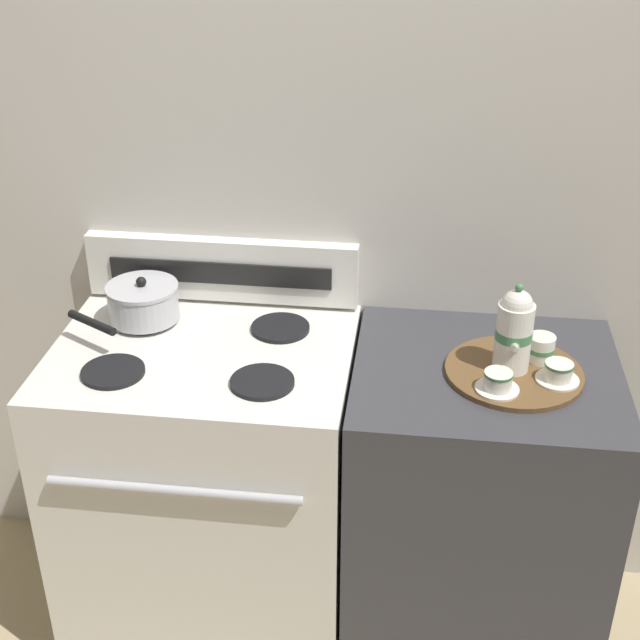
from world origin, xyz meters
TOP-DOWN VIEW (x-y plane):
  - ground_plane at (0.00, 0.00)m, footprint 6.00×6.00m
  - wall_back at (0.00, 0.33)m, footprint 6.00×0.05m
  - stove at (-0.34, -0.00)m, footprint 0.79×0.63m
  - control_panel at (-0.34, 0.28)m, footprint 0.77×0.05m
  - side_counter at (0.40, 0.00)m, footprint 0.67×0.60m
  - saucepan at (-0.53, 0.13)m, footprint 0.26×0.30m
  - serving_tray at (0.46, -0.02)m, footprint 0.34×0.34m
  - teapot at (0.45, -0.01)m, footprint 0.09×0.15m
  - teacup_left at (0.41, -0.11)m, footprint 0.11×0.11m
  - teacup_right at (0.56, -0.05)m, footprint 0.11×0.11m
  - creamer_jug at (0.53, 0.04)m, footprint 0.07×0.07m

SIDE VIEW (x-z plane):
  - ground_plane at x=0.00m, z-range 0.00..0.00m
  - side_counter at x=0.40m, z-range 0.00..0.92m
  - stove at x=-0.34m, z-range 0.00..0.93m
  - serving_tray at x=0.46m, z-range 0.92..0.93m
  - teacup_left at x=0.41m, z-range 0.93..0.98m
  - teacup_right at x=0.56m, z-range 0.93..0.98m
  - creamer_jug at x=0.53m, z-range 0.93..1.00m
  - saucepan at x=-0.53m, z-range 0.92..1.04m
  - control_panel at x=-0.34m, z-range 0.93..1.11m
  - teapot at x=0.45m, z-range 0.92..1.16m
  - wall_back at x=0.00m, z-range 0.00..2.20m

